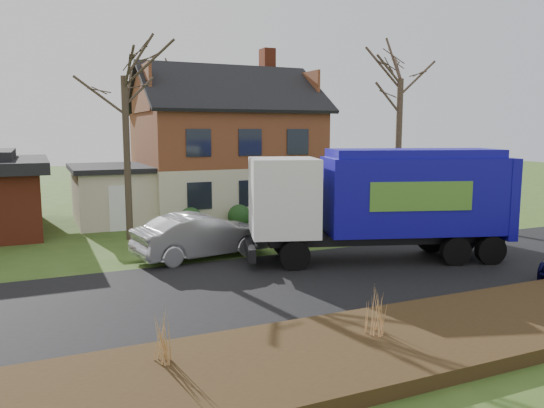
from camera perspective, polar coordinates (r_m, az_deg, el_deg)
name	(u,v)px	position (r m, az deg, el deg)	size (l,w,h in m)	color
ground	(314,280)	(16.54, 4.49, -8.16)	(120.00, 120.00, 0.00)	#34511B
road	(314,280)	(16.54, 4.49, -8.13)	(80.00, 7.00, 0.02)	black
mulch_verge	(430,336)	(12.35, 16.66, -13.42)	(80.00, 3.50, 0.30)	black
main_house	(217,141)	(29.31, -5.98, 6.81)	(12.95, 8.95, 9.26)	beige
garbage_truck	(385,197)	(18.96, 12.07, 0.75)	(9.49, 5.12, 3.93)	black
silver_sedan	(202,235)	(19.34, -7.51, -3.38)	(1.71, 4.92, 1.62)	#A8A9B0
tree_front_west	(123,51)	(23.07, -15.73, 15.58)	(3.17, 3.17, 9.42)	#3F3325
tree_front_east	(401,56)	(29.48, 13.75, 15.24)	(3.74, 3.74, 10.39)	#46362A
tree_back	(178,72)	(38.47, -10.06, 13.85)	(3.27, 3.27, 10.35)	#392D22
grass_clump_west	(160,336)	(10.31, -11.91, -13.72)	(0.38, 0.31, 1.00)	#B0844D
grass_clump_mid	(378,311)	(11.56, 11.38, -11.27)	(0.36, 0.30, 1.01)	tan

